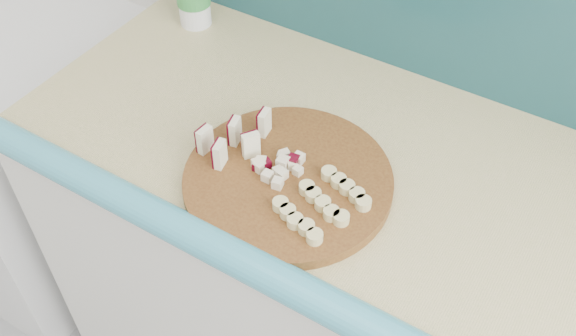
# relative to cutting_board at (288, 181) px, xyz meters

# --- Properties ---
(porcelain_fixture) EXTENTS (0.70, 0.72, 0.84)m
(porcelain_fixture) POSITION_rel_cutting_board_xyz_m (-1.02, 0.12, -0.52)
(porcelain_fixture) COLOR silver
(porcelain_fixture) RESTS_ON ground
(cutting_board) EXTENTS (0.46, 0.46, 0.02)m
(cutting_board) POSITION_rel_cutting_board_xyz_m (0.00, 0.00, 0.00)
(cutting_board) COLOR #47240F
(cutting_board) RESTS_ON kitchen_counter
(apple_wedges) EXTENTS (0.10, 0.14, 0.05)m
(apple_wedges) POSITION_rel_cutting_board_xyz_m (-0.12, 0.01, 0.04)
(apple_wedges) COLOR beige
(apple_wedges) RESTS_ON cutting_board
(apple_chunks) EXTENTS (0.06, 0.06, 0.02)m
(apple_chunks) POSITION_rel_cutting_board_xyz_m (-0.02, 0.01, 0.02)
(apple_chunks) COLOR beige
(apple_chunks) RESTS_ON cutting_board
(banana_slices) EXTENTS (0.14, 0.16, 0.02)m
(banana_slices) POSITION_rel_cutting_board_xyz_m (0.08, -0.03, 0.02)
(banana_slices) COLOR #D1C280
(banana_slices) RESTS_ON cutting_board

